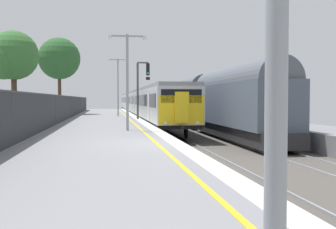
{
  "coord_description": "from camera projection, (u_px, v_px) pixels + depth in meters",
  "views": [
    {
      "loc": [
        -2.13,
        -14.76,
        1.62
      ],
      "look_at": [
        1.74,
        10.79,
        0.65
      ],
      "focal_mm": 42.77,
      "sensor_mm": 36.0,
      "label": 1
    }
  ],
  "objects": [
    {
      "name": "platform_back_fence",
      "position": [
        13.0,
        117.0,
        14.11
      ],
      "size": [
        0.07,
        99.0,
        1.94
      ],
      "color": "#282B2D",
      "rests_on": "ground"
    },
    {
      "name": "background_tree_left",
      "position": [
        10.0,
        57.0,
        24.39
      ],
      "size": [
        3.17,
        3.12,
        5.85
      ],
      "color": "#473323",
      "rests_on": "ground"
    },
    {
      "name": "platform_lamp_far",
      "position": [
        118.0,
        82.0,
        39.16
      ],
      "size": [
        2.0,
        0.2,
        5.62
      ],
      "color": "#93999E",
      "rests_on": "ground"
    },
    {
      "name": "freight_train_adjacent_track",
      "position": [
        176.0,
        100.0,
        48.55
      ],
      "size": [
        2.6,
        60.96,
        4.73
      ],
      "color": "#232326",
      "rests_on": "ground"
    },
    {
      "name": "signal_gantry",
      "position": [
        141.0,
        83.0,
        33.15
      ],
      "size": [
        1.1,
        0.24,
        4.73
      ],
      "color": "#47474C",
      "rests_on": "ground"
    },
    {
      "name": "ground",
      "position": [
        233.0,
        157.0,
        15.38
      ],
      "size": [
        17.4,
        110.0,
        1.21
      ],
      "color": "gray"
    },
    {
      "name": "background_tree_centre",
      "position": [
        59.0,
        59.0,
        44.41
      ],
      "size": [
        4.63,
        4.63,
        8.5
      ],
      "color": "#473323",
      "rests_on": "ground"
    },
    {
      "name": "commuter_train_at_platform",
      "position": [
        140.0,
        102.0,
        53.32
      ],
      "size": [
        2.83,
        61.72,
        3.81
      ],
      "color": "#B7B7BC",
      "rests_on": "ground"
    },
    {
      "name": "platform_lamp_mid",
      "position": [
        127.0,
        73.0,
        20.79
      ],
      "size": [
        2.0,
        0.2,
        5.01
      ],
      "color": "#93999E",
      "rests_on": "ground"
    }
  ]
}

